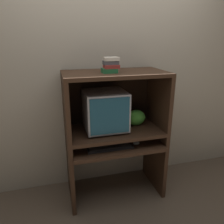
{
  "coord_description": "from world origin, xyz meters",
  "views": [
    {
      "loc": [
        -0.59,
        -1.78,
        1.68
      ],
      "look_at": [
        -0.03,
        0.27,
        0.97
      ],
      "focal_mm": 35.0,
      "sensor_mm": 36.0,
      "label": 1
    }
  ],
  "objects_px": {
    "snack_bag": "(136,118)",
    "book_stack": "(111,65)",
    "crt_monitor": "(105,110)",
    "mouse": "(136,143)",
    "keyboard": "(110,147)"
  },
  "relations": [
    {
      "from": "snack_bag",
      "to": "book_stack",
      "type": "bearing_deg",
      "value": -160.61
    },
    {
      "from": "snack_bag",
      "to": "book_stack",
      "type": "distance_m",
      "value": 0.68
    },
    {
      "from": "crt_monitor",
      "to": "snack_bag",
      "type": "distance_m",
      "value": 0.38
    },
    {
      "from": "keyboard",
      "to": "snack_bag",
      "type": "distance_m",
      "value": 0.46
    },
    {
      "from": "crt_monitor",
      "to": "book_stack",
      "type": "xyz_separation_m",
      "value": [
        0.04,
        -0.07,
        0.46
      ]
    },
    {
      "from": "book_stack",
      "to": "keyboard",
      "type": "bearing_deg",
      "value": -108.66
    },
    {
      "from": "crt_monitor",
      "to": "snack_bag",
      "type": "xyz_separation_m",
      "value": [
        0.36,
        0.04,
        -0.13
      ]
    },
    {
      "from": "keyboard",
      "to": "book_stack",
      "type": "relative_size",
      "value": 2.93
    },
    {
      "from": "keyboard",
      "to": "mouse",
      "type": "distance_m",
      "value": 0.29
    },
    {
      "from": "keyboard",
      "to": "snack_bag",
      "type": "xyz_separation_m",
      "value": [
        0.35,
        0.21,
        0.21
      ]
    },
    {
      "from": "keyboard",
      "to": "crt_monitor",
      "type": "bearing_deg",
      "value": 92.0
    },
    {
      "from": "crt_monitor",
      "to": "keyboard",
      "type": "height_order",
      "value": "crt_monitor"
    },
    {
      "from": "crt_monitor",
      "to": "mouse",
      "type": "distance_m",
      "value": 0.47
    },
    {
      "from": "crt_monitor",
      "to": "keyboard",
      "type": "distance_m",
      "value": 0.38
    },
    {
      "from": "mouse",
      "to": "snack_bag",
      "type": "relative_size",
      "value": 0.33
    }
  ]
}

